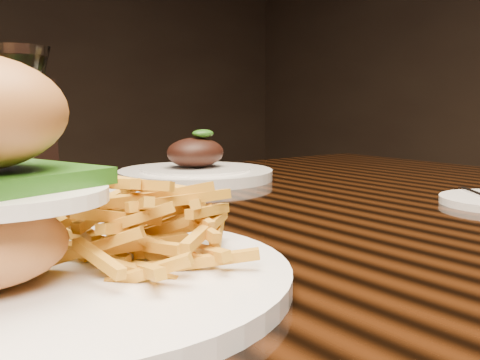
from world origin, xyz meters
TOP-DOWN VIEW (x-y plane):
  - dining_table at (0.00, 0.00)m, footprint 1.60×0.90m
  - burger_plate at (-0.20, -0.19)m, footprint 0.34×0.34m
  - ramekin at (-0.02, 0.04)m, footprint 0.09×0.09m
  - wine_glass at (-0.18, -0.03)m, footprint 0.07×0.07m
  - far_dish at (0.20, 0.25)m, footprint 0.28×0.28m

SIDE VIEW (x-z plane):
  - dining_table at x=0.00m, z-range 0.30..1.05m
  - ramekin at x=-0.02m, z-range 0.75..0.78m
  - far_dish at x=0.20m, z-range 0.72..0.81m
  - burger_plate at x=-0.20m, z-range 0.70..0.92m
  - wine_glass at x=-0.18m, z-range 0.79..0.98m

